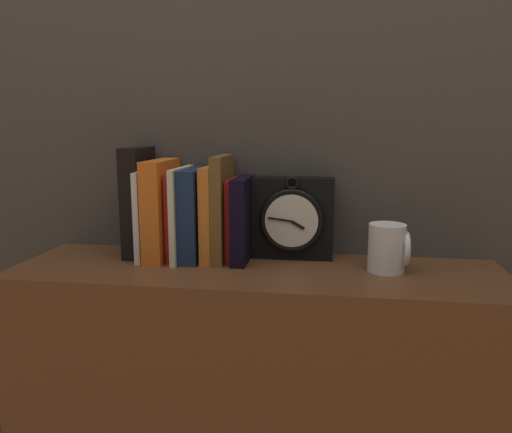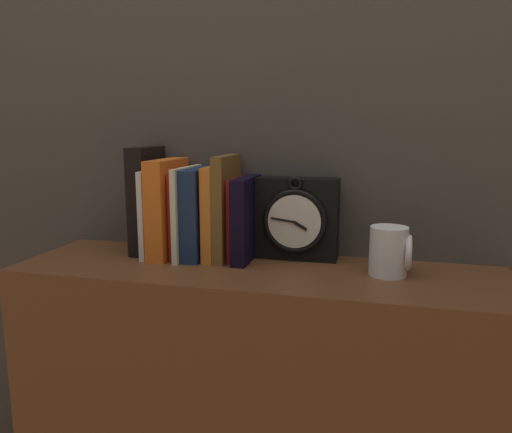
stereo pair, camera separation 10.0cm
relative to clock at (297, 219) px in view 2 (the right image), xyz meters
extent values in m
cube|color=#47423D|center=(-0.07, 0.07, 0.39)|extent=(6.00, 0.05, 2.60)
cube|color=black|center=(0.00, 0.01, 0.00)|extent=(0.18, 0.06, 0.18)
torus|color=black|center=(0.00, -0.03, 0.00)|extent=(0.14, 0.01, 0.14)
cylinder|color=white|center=(0.00, -0.03, 0.00)|extent=(0.11, 0.01, 0.11)
cube|color=black|center=(0.01, -0.04, -0.01)|extent=(0.03, 0.00, 0.02)
cube|color=black|center=(-0.02, -0.04, 0.00)|extent=(0.05, 0.00, 0.01)
torus|color=black|center=(0.00, -0.03, 0.08)|extent=(0.03, 0.01, 0.03)
cube|color=black|center=(-0.34, -0.03, 0.03)|extent=(0.04, 0.12, 0.24)
cube|color=silver|center=(-0.32, -0.04, 0.01)|extent=(0.01, 0.15, 0.19)
cube|color=orange|center=(-0.28, -0.04, 0.02)|extent=(0.04, 0.16, 0.22)
cube|color=#B12122|center=(-0.25, -0.03, 0.00)|extent=(0.01, 0.13, 0.19)
cube|color=beige|center=(-0.24, -0.04, 0.01)|extent=(0.01, 0.16, 0.20)
cube|color=navy|center=(-0.21, -0.04, 0.01)|extent=(0.04, 0.14, 0.20)
cube|color=orange|center=(-0.17, -0.03, 0.01)|extent=(0.02, 0.14, 0.20)
cube|color=brown|center=(-0.15, -0.03, 0.02)|extent=(0.02, 0.14, 0.23)
cube|color=red|center=(-0.13, -0.03, 0.00)|extent=(0.01, 0.12, 0.18)
cube|color=black|center=(-0.10, -0.04, 0.00)|extent=(0.03, 0.14, 0.18)
cylinder|color=white|center=(0.19, -0.08, -0.04)|extent=(0.07, 0.07, 0.10)
torus|color=white|center=(0.23, -0.08, -0.04)|extent=(0.01, 0.07, 0.07)
camera|label=1|loc=(0.08, -1.07, 0.20)|focal=35.00mm
camera|label=2|loc=(0.18, -1.05, 0.20)|focal=35.00mm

